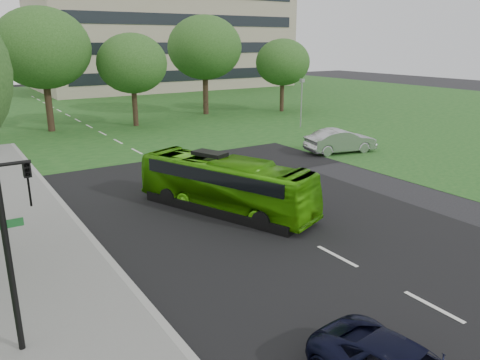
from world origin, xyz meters
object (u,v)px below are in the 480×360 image
Objects in this scene: tree_park_b at (42,48)px; bus at (225,185)px; sedan at (341,141)px; tree_park_e at (283,62)px; camera_pole at (302,96)px; tree_park_c at (132,64)px; office_building at (163,9)px; traffic_light at (13,235)px; tree_park_d at (205,48)px.

tree_park_b is 1.16× the size of bus.
tree_park_b is 2.06× the size of sedan.
bus is (-21.57, -23.72, -4.05)m from tree_park_e.
camera_pole is (-4.68, -8.86, -2.51)m from tree_park_e.
tree_park_c reaches higher than camera_pole.
office_building reaches higher than traffic_light.
camera_pole is (3.34, -11.66, -4.06)m from tree_park_d.
tree_park_c is 9.45m from tree_park_d.
tree_park_e is at bearing -92.16° from office_building.
office_building is at bearing 73.35° from tree_park_d.
tree_park_d is at bearing 5.28° from tree_park_b.
office_building is 9.32× the size of camera_pole.
tree_park_b reaches higher than tree_park_d.
office_building is 4.52× the size of bus.
bus is 22.54m from camera_pole.
bus is at bearing -101.09° from tree_park_c.
traffic_light is (-22.99, -32.61, -3.66)m from tree_park_d.
office_building is 72.02m from traffic_light.
bus is 2.06× the size of camera_pole.
tree_park_c is 20.32m from sedan.
sedan is at bearing -65.66° from tree_park_c.
office_building is at bearing 1.03° from sedan.
tree_park_d reaches higher than camera_pole.
office_building is 34.66m from tree_park_e.
tree_park_b reaches higher than bus.
tree_park_d is 21.73m from sedan.
tree_park_c is at bearing 36.34° from sedan.
traffic_light is 1.25× the size of camera_pole.
sedan is (-10.07, -51.96, -11.68)m from office_building.
camera_pole reaches higher than bus.
tree_park_b is at bearing -127.88° from office_building.
tree_park_d is at bearing 17.83° from tree_park_c.
tree_park_e reaches higher than bus.
tree_park_c is 16.94m from tree_park_e.
tree_park_e is 32.31m from bus.
office_building reaches higher than camera_pole.
sedan is 0.92× the size of traffic_light.
tree_park_b is 2.39× the size of camera_pole.
tree_park_c is 0.81× the size of tree_park_d.
camera_pole is at bearing -27.70° from tree_park_b.
office_building is at bearing 61.79° from tree_park_c.
office_building is 39.15m from tree_park_c.
traffic_light reaches higher than bus.
sedan is at bearing 25.75° from traffic_light.
tree_park_c is at bearing 57.21° from bus.
tree_park_b is at bearing 176.88° from tree_park_e.
office_building reaches higher than tree_park_d.
tree_park_c reaches higher than sedan.
office_building is 44.24m from camera_pole.
tree_park_b is 24.15m from tree_park_e.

